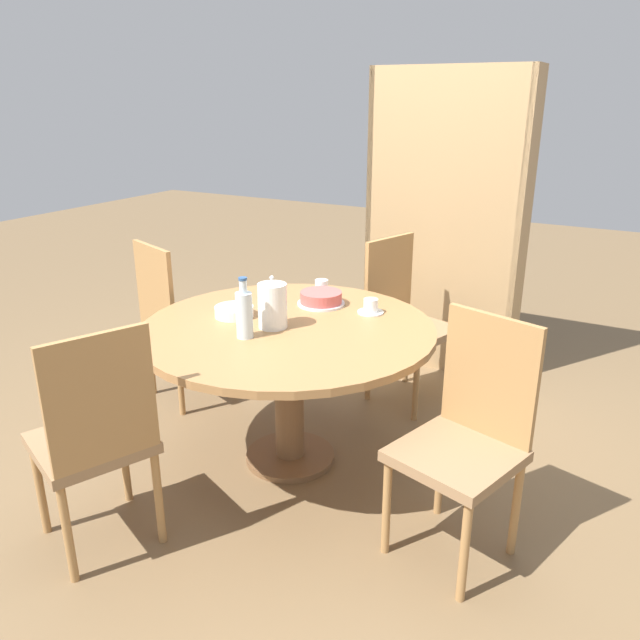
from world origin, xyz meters
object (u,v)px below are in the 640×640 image
at_px(coffee_pot, 272,304).
at_px(cup_b, 322,287).
at_px(water_bottle, 244,313).
at_px(chair_c, 467,435).
at_px(cake_main, 321,298).
at_px(chair_a, 178,319).
at_px(cup_a, 371,307).
at_px(chair_b, 96,436).
at_px(bookshelf, 444,230).
at_px(chair_d, 404,317).

bearing_deg(coffee_pot, cup_b, 95.96).
bearing_deg(water_bottle, chair_c, 0.41).
bearing_deg(cake_main, chair_a, -174.69).
distance_m(cake_main, cup_a, 0.28).
bearing_deg(cake_main, coffee_pot, -95.19).
distance_m(chair_a, cup_b, 0.89).
bearing_deg(cake_main, chair_b, -103.14).
height_order(chair_c, coffee_pot, coffee_pot).
xyz_separation_m(chair_a, chair_c, (1.86, -0.48, 0.00)).
relative_size(chair_b, bookshelf, 0.51).
distance_m(chair_c, water_bottle, 1.08).
distance_m(chair_a, cake_main, 0.95).
xyz_separation_m(chair_c, cup_b, (-1.05, 0.74, 0.24)).
distance_m(cup_a, cup_b, 0.41).
bearing_deg(cup_a, chair_c, -39.96).
bearing_deg(bookshelf, cake_main, 78.04).
height_order(coffee_pot, cup_b, coffee_pot).
bearing_deg(chair_d, cake_main, 175.40).
bearing_deg(cup_a, chair_b, -114.38).
height_order(chair_b, bookshelf, bookshelf).
bearing_deg(cup_b, chair_b, -97.81).
height_order(chair_d, water_bottle, water_bottle).
distance_m(bookshelf, cup_b, 1.08).
relative_size(chair_c, cake_main, 3.95).
height_order(chair_b, chair_d, same).
relative_size(chair_a, cup_b, 7.42).
distance_m(chair_b, chair_c, 1.43).
bearing_deg(bookshelf, water_bottle, 79.48).
xyz_separation_m(chair_a, cake_main, (0.91, 0.08, 0.25)).
bearing_deg(chair_d, chair_a, 137.74).
xyz_separation_m(water_bottle, cup_b, (-0.02, 0.75, -0.08)).
xyz_separation_m(water_bottle, cup_a, (0.35, 0.57, -0.08)).
xyz_separation_m(chair_b, chair_c, (1.25, 0.70, 0.00)).
relative_size(chair_a, chair_b, 1.00).
bearing_deg(bookshelf, cup_b, 70.91).
height_order(chair_a, bookshelf, bookshelf).
bearing_deg(chair_d, cup_b, 157.94).
relative_size(chair_d, water_bottle, 3.49).
xyz_separation_m(coffee_pot, water_bottle, (-0.04, -0.17, -0.00)).
distance_m(chair_c, chair_d, 1.35).
xyz_separation_m(chair_d, water_bottle, (-0.31, -1.15, 0.32)).
bearing_deg(cake_main, water_bottle, -97.47).
distance_m(chair_c, cake_main, 1.13).
bearing_deg(water_bottle, cake_main, 82.53).
height_order(coffee_pot, cup_a, coffee_pot).
relative_size(chair_a, chair_c, 1.00).
bearing_deg(water_bottle, chair_a, 149.95).
height_order(bookshelf, water_bottle, bookshelf).
relative_size(water_bottle, cup_b, 2.13).
xyz_separation_m(chair_a, chair_b, (0.61, -1.18, 0.00)).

